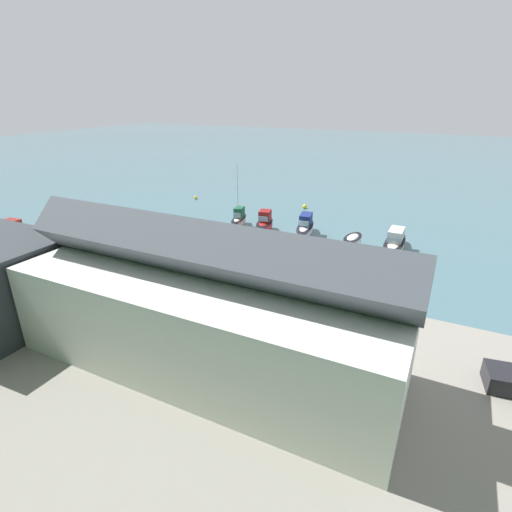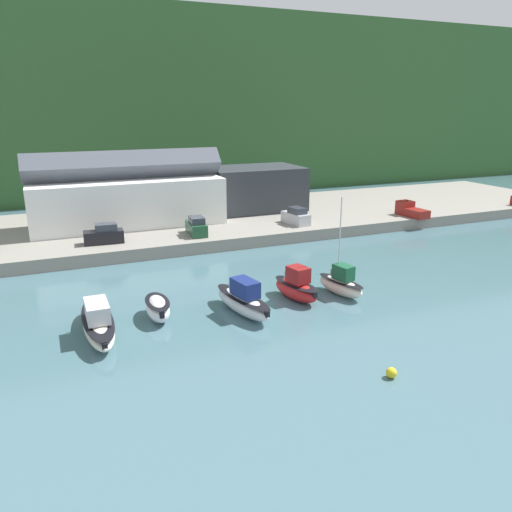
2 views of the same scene
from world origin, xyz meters
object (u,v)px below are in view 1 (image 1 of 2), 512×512
at_px(moored_boat_3, 265,225).
at_px(moored_boat_4, 239,220).
at_px(moored_boat_2, 305,228).
at_px(parked_car_0, 82,254).
at_px(parked_car_3, 197,278).
at_px(mooring_buoy_0, 196,197).
at_px(parked_car_2, 311,307).
at_px(mooring_buoy_1, 305,206).
at_px(moored_boat_1, 352,242).
at_px(moored_boat_0, 394,244).

height_order(moored_boat_3, moored_boat_4, moored_boat_4).
height_order(moored_boat_2, parked_car_0, parked_car_0).
xyz_separation_m(parked_car_3, mooring_buoy_0, (21.30, -30.72, -2.04)).
relative_size(moored_boat_3, mooring_buoy_0, 9.70).
xyz_separation_m(moored_boat_3, parked_car_2, (-13.24, 19.95, 1.21)).
relative_size(moored_boat_3, parked_car_2, 1.25).
bearing_deg(mooring_buoy_1, parked_car_3, 93.88).
relative_size(moored_boat_1, parked_car_0, 0.99).
distance_m(parked_car_2, mooring_buoy_0, 44.38).
bearing_deg(moored_boat_1, moored_boat_3, 0.08).
distance_m(moored_boat_4, mooring_buoy_0, 17.80).
distance_m(moored_boat_2, moored_boat_4, 9.35).
xyz_separation_m(moored_boat_1, moored_boat_2, (6.46, -1.62, 0.20)).
distance_m(mooring_buoy_0, mooring_buoy_1, 19.22).
relative_size(moored_boat_1, mooring_buoy_0, 7.83).
bearing_deg(moored_boat_4, parked_car_2, 117.89).
height_order(moored_boat_1, parked_car_3, parked_car_3).
xyz_separation_m(moored_boat_2, moored_boat_3, (5.23, 0.97, 0.03)).
distance_m(parked_car_0, mooring_buoy_0, 32.17).
xyz_separation_m(moored_boat_1, parked_car_3, (8.83, 19.00, 1.44)).
distance_m(moored_boat_4, parked_car_3, 21.39).
relative_size(moored_boat_0, mooring_buoy_0, 15.45).
relative_size(parked_car_0, mooring_buoy_0, 7.89).
height_order(moored_boat_4, parked_car_0, moored_boat_4).
relative_size(parked_car_3, mooring_buoy_1, 6.46).
distance_m(moored_boat_3, parked_car_2, 23.98).
height_order(moored_boat_3, mooring_buoy_0, moored_boat_3).
bearing_deg(parked_car_2, moored_boat_1, -171.57).
bearing_deg(mooring_buoy_1, mooring_buoy_0, 7.72).
relative_size(moored_boat_4, parked_car_3, 1.99).
bearing_deg(moored_boat_3, parked_car_2, 111.79).
xyz_separation_m(moored_boat_0, moored_boat_2, (11.03, -0.48, 0.11)).
relative_size(moored_boat_0, mooring_buoy_1, 12.89).
bearing_deg(moored_boat_2, moored_boat_3, -0.19).
bearing_deg(moored_boat_3, moored_boat_1, 165.03).
bearing_deg(parked_car_2, moored_boat_3, -142.58).
distance_m(parked_car_0, parked_car_2, 23.62).
xyz_separation_m(moored_boat_4, mooring_buoy_1, (-4.72, -13.12, -0.70)).
xyz_separation_m(moored_boat_2, parked_car_3, (2.36, 20.62, 1.24)).
distance_m(moored_boat_0, moored_boat_1, 4.71).
relative_size(moored_boat_1, moored_boat_4, 0.51).
xyz_separation_m(moored_boat_2, mooring_buoy_0, (23.67, -10.09, -0.80)).
bearing_deg(moored_boat_3, moored_boat_2, 178.75).
relative_size(moored_boat_3, mooring_buoy_1, 8.10).
bearing_deg(moored_boat_2, moored_boat_1, 155.17).
relative_size(moored_boat_3, parked_car_0, 1.23).
relative_size(moored_boat_1, mooring_buoy_1, 6.54).
relative_size(moored_boat_0, parked_car_2, 2.00).
bearing_deg(mooring_buoy_0, mooring_buoy_1, -172.28).
bearing_deg(parked_car_3, moored_boat_2, -92.46).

